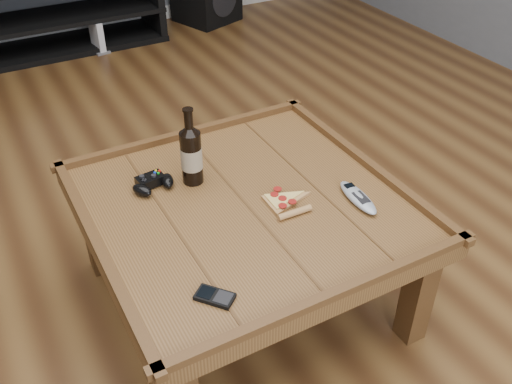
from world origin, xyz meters
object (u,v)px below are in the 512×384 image
beer_bottle (191,153)px  smartphone (215,296)px  coffee_table (245,217)px  game_console (97,38)px  game_controller (153,183)px  remote_control (358,197)px  media_console (59,14)px  pizza_slice (284,202)px

beer_bottle → smartphone: (-0.17, -0.53, -0.11)m
coffee_table → game_console: (0.20, 2.59, -0.29)m
beer_bottle → game_controller: (-0.14, 0.03, -0.09)m
beer_bottle → remote_control: 0.57m
coffee_table → smartphone: bearing=-128.6°
coffee_table → media_console: size_ratio=0.74×
game_console → coffee_table: bearing=-102.7°
media_console → game_controller: size_ratio=8.71×
pizza_slice → smartphone: bearing=-143.2°
coffee_table → pizza_slice: coffee_table is taller
game_controller → remote_control: (0.56, -0.39, -0.01)m
media_console → pizza_slice: bearing=-87.8°
remote_control → media_console: bearing=100.8°
media_console → game_console: (0.20, -0.16, -0.15)m
smartphone → remote_control: (0.60, 0.17, 0.01)m
media_console → smartphone: media_console is taller
beer_bottle → game_controller: beer_bottle is taller
coffee_table → pizza_slice: size_ratio=4.80×
media_console → pizza_slice: (0.11, -2.82, 0.21)m
game_controller → coffee_table: bearing=-50.1°
media_console → beer_bottle: size_ratio=5.03×
coffee_table → game_controller: size_ratio=6.41×
game_console → remote_control: bearing=-95.6°
pizza_slice → game_console: 2.68m
pizza_slice → game_console: (0.09, 2.66, -0.36)m
game_controller → game_console: (0.43, 2.37, -0.37)m
coffee_table → pizza_slice: (0.11, -0.07, 0.07)m
coffee_table → game_console: bearing=85.7°
beer_bottle → media_console: bearing=87.8°
smartphone → remote_control: size_ratio=0.57×
media_console → beer_bottle: 2.58m
coffee_table → smartphone: 0.43m
coffee_table → beer_bottle: bearing=116.8°
smartphone → game_console: smartphone is taller
media_console → beer_bottle: bearing=-92.2°
coffee_table → game_console: size_ratio=4.77×
beer_bottle → game_controller: 0.17m
pizza_slice → game_console: bearing=89.6°
game_controller → pizza_slice: size_ratio=0.75×
coffee_table → game_controller: (-0.23, 0.22, 0.08)m
smartphone → media_console: bearing=45.5°
smartphone → remote_control: 0.62m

